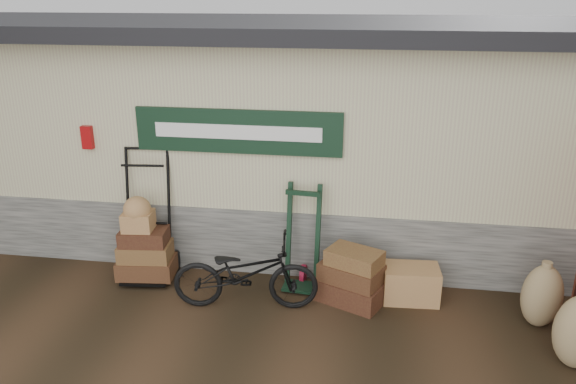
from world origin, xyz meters
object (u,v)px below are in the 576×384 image
Objects in this scene: wicker_hamper at (411,283)px; porter_trolley at (147,214)px; green_barrow at (302,237)px; suitcase_stack at (351,275)px; bicycle at (245,269)px.

porter_trolley is at bearing 177.48° from wicker_hamper.
green_barrow is 1.44m from wicker_hamper.
porter_trolley reaches higher than suitcase_stack.
green_barrow is 0.78× the size of bicycle.
green_barrow is 1.71× the size of suitcase_stack.
green_barrow is at bearing 154.86° from suitcase_stack.
porter_trolley reaches higher than green_barrow.
bicycle reaches higher than suitcase_stack.
green_barrow is at bearing -50.46° from bicycle.
porter_trolley is 1.29× the size of green_barrow.
porter_trolley is at bearing -174.62° from green_barrow.
porter_trolley is 3.46m from wicker_hamper.
green_barrow is 0.88m from bicycle.
green_barrow is 0.77m from suitcase_stack.
wicker_hamper is at bearing -0.96° from green_barrow.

